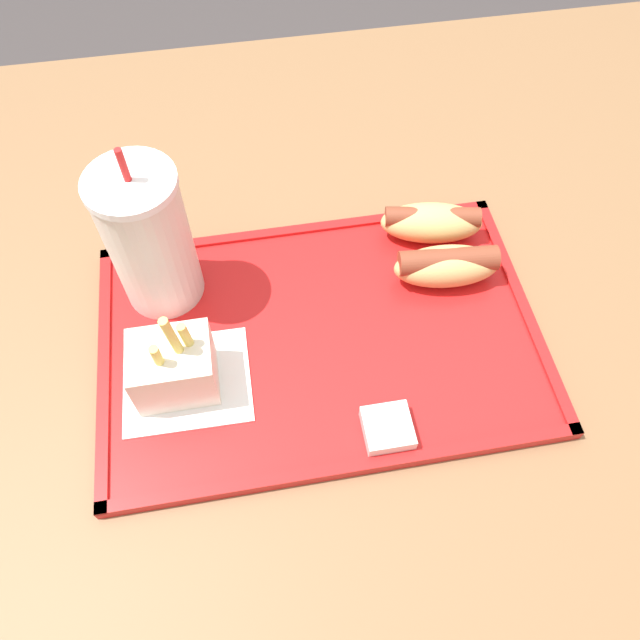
{
  "coord_description": "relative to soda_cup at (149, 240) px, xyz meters",
  "views": [
    {
      "loc": [
        -0.08,
        -0.35,
        1.31
      ],
      "look_at": [
        -0.02,
        -0.01,
        0.77
      ],
      "focal_mm": 35.0,
      "sensor_mm": 36.0,
      "label": 1
    }
  ],
  "objects": [
    {
      "name": "dining_table",
      "position": [
        0.18,
        -0.08,
        -0.46
      ],
      "size": [
        1.31,
        1.09,
        0.73
      ],
      "color": "brown",
      "rests_on": "ground_plane"
    },
    {
      "name": "hot_dog_near",
      "position": [
        0.31,
        -0.04,
        -0.06
      ],
      "size": [
        0.12,
        0.06,
        0.05
      ],
      "color": "tan",
      "rests_on": "food_tray"
    },
    {
      "name": "fries_carton",
      "position": [
        0.01,
        -0.12,
        -0.05
      ],
      "size": [
        0.08,
        0.06,
        0.12
      ],
      "color": "silver",
      "rests_on": "food_tray"
    },
    {
      "name": "food_tray",
      "position": [
        0.16,
        -0.09,
        -0.09
      ],
      "size": [
        0.47,
        0.31,
        0.01
      ],
      "color": "red",
      "rests_on": "dining_table"
    },
    {
      "name": "hot_dog_far",
      "position": [
        0.31,
        0.03,
        -0.06
      ],
      "size": [
        0.12,
        0.07,
        0.05
      ],
      "color": "tan",
      "rests_on": "food_tray"
    },
    {
      "name": "sauce_cup_mayo",
      "position": [
        0.2,
        -0.21,
        -0.07
      ],
      "size": [
        0.05,
        0.05,
        0.02
      ],
      "color": "silver",
      "rests_on": "food_tray"
    },
    {
      "name": "soda_cup",
      "position": [
        0.0,
        0.0,
        0.0
      ],
      "size": [
        0.09,
        0.09,
        0.2
      ],
      "color": "silver",
      "rests_on": "food_tray"
    },
    {
      "name": "paper_napkin",
      "position": [
        0.02,
        -0.12,
        -0.08
      ],
      "size": [
        0.13,
        0.11,
        0.0
      ],
      "color": "white",
      "rests_on": "food_tray"
    },
    {
      "name": "ground_plane",
      "position": [
        0.18,
        -0.08,
        -0.82
      ],
      "size": [
        8.0,
        8.0,
        0.0
      ],
      "primitive_type": "plane",
      "color": "#383333"
    }
  ]
}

